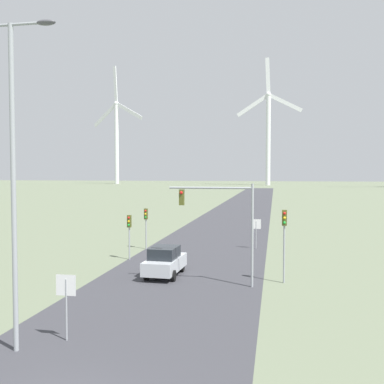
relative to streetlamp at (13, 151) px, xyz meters
name	(u,v)px	position (x,y,z in m)	size (l,w,h in m)	color
road_surface	(231,221)	(3.52, 43.93, -7.19)	(10.00, 240.00, 0.01)	#38383D
streetlamp	(13,151)	(0.00, 0.00, 0.00)	(3.40, 0.32, 11.70)	#93999E
stop_sign_near	(66,295)	(1.34, 1.24, -5.41)	(0.81, 0.07, 2.55)	#93999E
stop_sign_far	(256,228)	(7.62, 23.25, -5.45)	(0.81, 0.07, 2.49)	#93999E
traffic_light_post_near_left	(129,227)	(-1.36, 16.89, -4.78)	(0.28, 0.34, 3.28)	#93999E
traffic_light_post_near_right	(284,230)	(9.70, 11.84, -4.08)	(0.28, 0.34, 4.26)	#93999E
traffic_light_post_mid_left	(146,219)	(-1.43, 21.45, -4.69)	(0.28, 0.34, 3.39)	#93999E
traffic_light_mast_overhead	(222,212)	(6.23, 10.58, -3.02)	(4.80, 0.34, 5.80)	#93999E
car_approaching	(165,261)	(2.46, 12.29, -6.28)	(1.99, 4.18, 1.83)	#B7BCC1
wind_turbine_far_left	(117,134)	(-74.29, 214.61, 19.56)	(32.35, 14.80, 62.61)	silver
wind_turbine_left	(268,130)	(5.77, 204.18, 19.41)	(31.12, 2.64, 60.71)	silver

